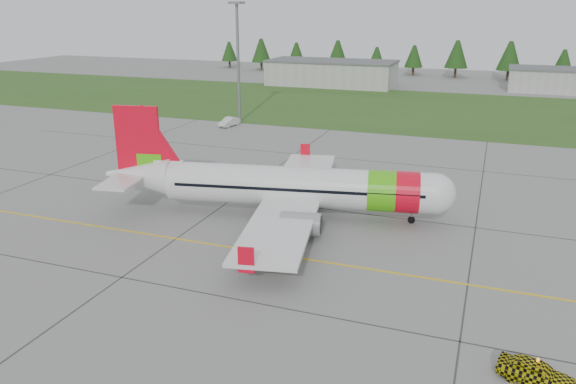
% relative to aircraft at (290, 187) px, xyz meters
% --- Properties ---
extents(ground, '(320.00, 320.00, 0.00)m').
position_rel_aircraft_xyz_m(ground, '(7.42, -16.93, -3.04)').
color(ground, gray).
rests_on(ground, ground).
extents(aircraft, '(34.51, 32.26, 10.53)m').
position_rel_aircraft_xyz_m(aircraft, '(0.00, 0.00, 0.00)').
color(aircraft, silver).
rests_on(aircraft, ground).
extents(follow_me_car, '(1.77, 1.95, 4.08)m').
position_rel_aircraft_xyz_m(follow_me_car, '(21.58, -19.63, -1.00)').
color(follow_me_car, '#D4C90B').
rests_on(follow_me_car, ground).
extents(service_van, '(1.84, 1.76, 4.61)m').
position_rel_aircraft_xyz_m(service_van, '(-24.72, 37.06, -0.73)').
color(service_van, silver).
rests_on(service_van, ground).
extents(grass_strip, '(320.00, 50.00, 0.03)m').
position_rel_aircraft_xyz_m(grass_strip, '(7.42, 65.07, -3.02)').
color(grass_strip, '#30561E').
rests_on(grass_strip, ground).
extents(taxi_guideline, '(120.00, 0.25, 0.02)m').
position_rel_aircraft_xyz_m(taxi_guideline, '(7.42, -8.93, -3.03)').
color(taxi_guideline, gold).
rests_on(taxi_guideline, ground).
extents(hangar_west, '(32.00, 14.00, 6.00)m').
position_rel_aircraft_xyz_m(hangar_west, '(-22.58, 93.07, -0.04)').
color(hangar_west, '#A8A8A3').
rests_on(hangar_west, ground).
extents(hangar_east, '(24.00, 12.00, 5.20)m').
position_rel_aircraft_xyz_m(hangar_east, '(32.42, 101.07, -0.44)').
color(hangar_east, '#A8A8A3').
rests_on(hangar_east, ground).
extents(floodlight_mast, '(0.50, 0.50, 20.00)m').
position_rel_aircraft_xyz_m(floodlight_mast, '(-24.58, 41.07, 6.96)').
color(floodlight_mast, slate).
rests_on(floodlight_mast, ground).
extents(treeline, '(160.00, 8.00, 10.00)m').
position_rel_aircraft_xyz_m(treeline, '(7.42, 121.07, 1.96)').
color(treeline, '#1C3F14').
rests_on(treeline, ground).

